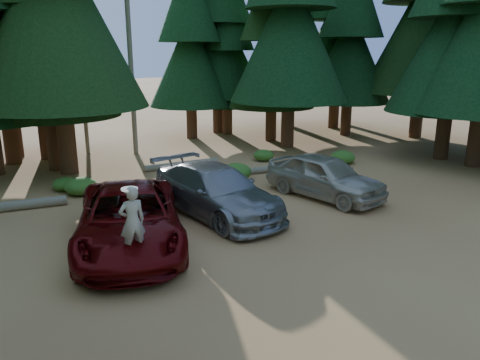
{
  "coord_description": "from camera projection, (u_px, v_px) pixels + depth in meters",
  "views": [
    {
      "loc": [
        -7.9,
        -7.92,
        5.07
      ],
      "look_at": [
        -0.16,
        3.55,
        1.25
      ],
      "focal_mm": 35.0,
      "sensor_mm": 36.0,
      "label": 1
    }
  ],
  "objects": [
    {
      "name": "forest_belt_north",
      "position": [
        118.0,
        154.0,
        23.92
      ],
      "size": [
        36.0,
        7.0,
        22.0
      ],
      "primitive_type": null,
      "color": "black",
      "rests_on": "ground"
    },
    {
      "name": "log_mid",
      "position": [
        182.0,
        165.0,
        21.02
      ],
      "size": [
        3.49,
        0.68,
        0.29
      ],
      "primitive_type": "cylinder",
      "rotation": [
        0.0,
        1.57,
        -0.11
      ],
      "color": "#6E6A58",
      "rests_on": "ground"
    },
    {
      "name": "shrub_center_right",
      "position": [
        236.0,
        172.0,
        18.97
      ],
      "size": [
        1.25,
        1.25,
        0.69
      ],
      "primitive_type": "ellipsoid",
      "color": "#2B641E",
      "rests_on": "ground"
    },
    {
      "name": "shrub_left",
      "position": [
        81.0,
        186.0,
        17.04
      ],
      "size": [
        1.16,
        1.16,
        0.64
      ],
      "primitive_type": "ellipsoid",
      "color": "#2B641E",
      "rests_on": "ground"
    },
    {
      "name": "snag_back",
      "position": [
        79.0,
        53.0,
        22.74
      ],
      "size": [
        0.2,
        0.2,
        10.0
      ],
      "primitive_type": "cylinder",
      "color": "#6E6A58",
      "rests_on": "ground"
    },
    {
      "name": "shrub_far_right",
      "position": [
        343.0,
        157.0,
        21.76
      ],
      "size": [
        1.12,
        1.12,
        0.61
      ],
      "primitive_type": "ellipsoid",
      "color": "#2B641E",
      "rests_on": "ground"
    },
    {
      "name": "silver_minivan_right",
      "position": [
        325.0,
        176.0,
        16.65
      ],
      "size": [
        2.41,
        4.73,
        1.54
      ],
      "primitive_type": "imported",
      "rotation": [
        0.0,
        0.0,
        0.13
      ],
      "color": "beige",
      "rests_on": "ground"
    },
    {
      "name": "ground",
      "position": [
        323.0,
        257.0,
        11.94
      ],
      "size": [
        160.0,
        160.0,
        0.0
      ],
      "primitive_type": "plane",
      "color": "#976340",
      "rests_on": "ground"
    },
    {
      "name": "shrub_edge_east",
      "position": [
        345.0,
        157.0,
        22.05
      ],
      "size": [
        0.88,
        0.88,
        0.48
      ],
      "primitive_type": "ellipsoid",
      "color": "#2B641E",
      "rests_on": "ground"
    },
    {
      "name": "red_pickup",
      "position": [
        129.0,
        218.0,
        12.37
      ],
      "size": [
        4.55,
        6.32,
        1.6
      ],
      "primitive_type": "imported",
      "rotation": [
        0.0,
        0.0,
        -0.37
      ],
      "color": "#5F0809",
      "rests_on": "ground"
    },
    {
      "name": "shrub_right",
      "position": [
        264.0,
        155.0,
        22.35
      ],
      "size": [
        0.96,
        0.96,
        0.53
      ],
      "primitive_type": "ellipsoid",
      "color": "#2B641E",
      "rests_on": "ground"
    },
    {
      "name": "frisbee_player",
      "position": [
        132.0,
        221.0,
        10.28
      ],
      "size": [
        0.61,
        0.44,
        1.61
      ],
      "rotation": [
        0.0,
        0.0,
        3.09
      ],
      "color": "beige",
      "rests_on": "ground"
    },
    {
      "name": "shrub_center_left",
      "position": [
        221.0,
        184.0,
        17.43
      ],
      "size": [
        1.0,
        1.0,
        0.55
      ],
      "primitive_type": "ellipsoid",
      "color": "#2B641E",
      "rests_on": "ground"
    },
    {
      "name": "log_right",
      "position": [
        244.0,
        172.0,
        19.77
      ],
      "size": [
        4.45,
        1.14,
        0.29
      ],
      "primitive_type": "cylinder",
      "rotation": [
        0.0,
        1.57,
        -0.19
      ],
      "color": "#6E6A58",
      "rests_on": "ground"
    },
    {
      "name": "snag_front",
      "position": [
        129.0,
        31.0,
        22.36
      ],
      "size": [
        0.24,
        0.24,
        12.0
      ],
      "primitive_type": "cylinder",
      "color": "#6E6A58",
      "rests_on": "ground"
    },
    {
      "name": "silver_minivan_center",
      "position": [
        216.0,
        191.0,
        14.85
      ],
      "size": [
        2.55,
        5.51,
        1.56
      ],
      "primitive_type": "imported",
      "rotation": [
        0.0,
        0.0,
        0.07
      ],
      "color": "gray",
      "rests_on": "ground"
    },
    {
      "name": "shrub_far_left",
      "position": [
        65.0,
        184.0,
        17.56
      ],
      "size": [
        0.9,
        0.9,
        0.49
      ],
      "primitive_type": "ellipsoid",
      "color": "#2B641E",
      "rests_on": "ground"
    }
  ]
}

